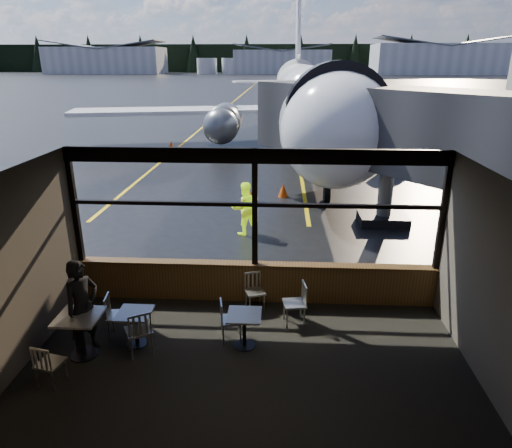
# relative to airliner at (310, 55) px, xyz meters

# --- Properties ---
(ground_plane) EXTENTS (520.00, 520.00, 0.00)m
(ground_plane) POSITION_rel_airliner_xyz_m (-2.11, 100.03, -5.51)
(ground_plane) COLOR black
(ground_plane) RESTS_ON ground
(carpet_floor) EXTENTS (8.00, 6.00, 0.01)m
(carpet_floor) POSITION_rel_airliner_xyz_m (-2.11, -22.97, -5.50)
(carpet_floor) COLOR black
(carpet_floor) RESTS_ON ground
(ceiling) EXTENTS (8.00, 6.00, 0.04)m
(ceiling) POSITION_rel_airliner_xyz_m (-2.11, -22.97, -2.01)
(ceiling) COLOR #38332D
(ceiling) RESTS_ON ground
(wall_right) EXTENTS (0.04, 6.00, 3.50)m
(wall_right) POSITION_rel_airliner_xyz_m (1.89, -22.97, -3.76)
(wall_right) COLOR #49433A
(wall_right) RESTS_ON ground
(window_sill) EXTENTS (8.00, 0.28, 0.90)m
(window_sill) POSITION_rel_airliner_xyz_m (-2.11, -19.97, -5.06)
(window_sill) COLOR #4C3217
(window_sill) RESTS_ON ground
(window_header) EXTENTS (8.00, 0.18, 0.30)m
(window_header) POSITION_rel_airliner_xyz_m (-2.11, -19.97, -2.16)
(window_header) COLOR black
(window_header) RESTS_ON ground
(mullion_left) EXTENTS (0.12, 0.12, 2.60)m
(mullion_left) POSITION_rel_airliner_xyz_m (-6.06, -19.97, -3.31)
(mullion_left) COLOR black
(mullion_left) RESTS_ON ground
(mullion_centre) EXTENTS (0.12, 0.12, 2.60)m
(mullion_centre) POSITION_rel_airliner_xyz_m (-2.11, -19.97, -3.31)
(mullion_centre) COLOR black
(mullion_centre) RESTS_ON ground
(mullion_right) EXTENTS (0.12, 0.12, 2.60)m
(mullion_right) POSITION_rel_airliner_xyz_m (1.84, -19.97, -3.31)
(mullion_right) COLOR black
(mullion_right) RESTS_ON ground
(window_transom) EXTENTS (8.00, 0.10, 0.08)m
(window_transom) POSITION_rel_airliner_xyz_m (-2.11, -19.97, -3.21)
(window_transom) COLOR black
(window_transom) RESTS_ON ground
(airliner) EXTENTS (30.72, 36.62, 11.02)m
(airliner) POSITION_rel_airliner_xyz_m (0.00, 0.00, 0.00)
(airliner) COLOR silver
(airliner) RESTS_ON ground_plane
(jet_bridge) EXTENTS (9.56, 11.69, 5.10)m
(jet_bridge) POSITION_rel_airliner_xyz_m (1.49, -14.47, -2.96)
(jet_bridge) COLOR #2C2C2E
(jet_bridge) RESTS_ON ground_plane
(cafe_table_near) EXTENTS (0.64, 0.64, 0.70)m
(cafe_table_near) POSITION_rel_airliner_xyz_m (-2.20, -21.77, -5.16)
(cafe_table_near) COLOR #A29E95
(cafe_table_near) RESTS_ON carpet_floor
(cafe_table_mid) EXTENTS (0.63, 0.63, 0.70)m
(cafe_table_mid) POSITION_rel_airliner_xyz_m (-4.29, -21.82, -5.16)
(cafe_table_mid) COLOR gray
(cafe_table_mid) RESTS_ON carpet_floor
(cafe_table_left) EXTENTS (0.77, 0.77, 0.85)m
(cafe_table_left) POSITION_rel_airliner_xyz_m (-5.17, -22.23, -5.09)
(cafe_table_left) COLOR #A49F97
(cafe_table_left) RESTS_ON carpet_floor
(chair_near_e) EXTENTS (0.59, 0.59, 0.93)m
(chair_near_e) POSITION_rel_airliner_xyz_m (-1.24, -20.92, -5.05)
(chair_near_e) COLOR #AAA599
(chair_near_e) RESTS_ON carpet_floor
(chair_near_w) EXTENTS (0.55, 0.55, 0.86)m
(chair_near_w) POSITION_rel_airliner_xyz_m (-2.48, -21.56, -5.08)
(chair_near_w) COLOR #B1ADA0
(chair_near_w) RESTS_ON carpet_floor
(chair_near_n) EXTENTS (0.58, 0.58, 0.84)m
(chair_near_n) POSITION_rel_airliner_xyz_m (-2.08, -20.37, -5.09)
(chair_near_n) COLOR #A9A499
(chair_near_n) RESTS_ON carpet_floor
(chair_mid_s) EXTENTS (0.70, 0.70, 0.94)m
(chair_mid_s) POSITION_rel_airliner_xyz_m (-4.14, -22.10, -5.04)
(chair_mid_s) COLOR beige
(chair_mid_s) RESTS_ON carpet_floor
(chair_mid_w) EXTENTS (0.56, 0.56, 0.91)m
(chair_mid_w) POSITION_rel_airliner_xyz_m (-4.70, -21.57, -5.06)
(chair_mid_w) COLOR #A9A599
(chair_mid_w) RESTS_ON carpet_floor
(chair_left_s) EXTENTS (0.54, 0.54, 0.83)m
(chair_left_s) POSITION_rel_airliner_xyz_m (-5.36, -23.05, -5.09)
(chair_left_s) COLOR #B2AEA1
(chair_left_s) RESTS_ON carpet_floor
(passenger) EXTENTS (0.74, 0.80, 1.83)m
(passenger) POSITION_rel_airliner_xyz_m (-5.17, -22.04, -4.59)
(passenger) COLOR black
(passenger) RESTS_ON carpet_floor
(ground_crew) EXTENTS (1.01, 0.92, 1.68)m
(ground_crew) POSITION_rel_airliner_xyz_m (-2.69, -15.73, -4.67)
(ground_crew) COLOR #BFF219
(ground_crew) RESTS_ON ground_plane
(cone_nose) EXTENTS (0.40, 0.40, 0.55)m
(cone_nose) POSITION_rel_airliner_xyz_m (-1.47, -11.50, -5.23)
(cone_nose) COLOR orange
(cone_nose) RESTS_ON ground_plane
(cone_wing) EXTENTS (0.37, 0.37, 0.51)m
(cone_wing) POSITION_rel_airliner_xyz_m (-8.43, -1.30, -5.26)
(cone_wing) COLOR #FF5108
(cone_wing) RESTS_ON ground_plane
(hangar_left) EXTENTS (45.00, 18.00, 11.00)m
(hangar_left) POSITION_rel_airliner_xyz_m (-72.11, 160.03, -0.01)
(hangar_left) COLOR silver
(hangar_left) RESTS_ON ground_plane
(hangar_mid) EXTENTS (38.00, 15.00, 10.00)m
(hangar_mid) POSITION_rel_airliner_xyz_m (-2.11, 165.03, -0.51)
(hangar_mid) COLOR silver
(hangar_mid) RESTS_ON ground_plane
(hangar_right) EXTENTS (50.00, 20.00, 12.00)m
(hangar_right) POSITION_rel_airliner_xyz_m (57.89, 158.03, 0.49)
(hangar_right) COLOR silver
(hangar_right) RESTS_ON ground_plane
(fuel_tank_a) EXTENTS (8.00, 8.00, 6.00)m
(fuel_tank_a) POSITION_rel_airliner_xyz_m (-32.11, 162.03, -2.51)
(fuel_tank_a) COLOR silver
(fuel_tank_a) RESTS_ON ground_plane
(fuel_tank_b) EXTENTS (8.00, 8.00, 6.00)m
(fuel_tank_b) POSITION_rel_airliner_xyz_m (-22.11, 162.03, -2.51)
(fuel_tank_b) COLOR silver
(fuel_tank_b) RESTS_ON ground_plane
(fuel_tank_c) EXTENTS (8.00, 8.00, 6.00)m
(fuel_tank_c) POSITION_rel_airliner_xyz_m (-12.11, 162.03, -2.51)
(fuel_tank_c) COLOR silver
(fuel_tank_c) RESTS_ON ground_plane
(treeline) EXTENTS (360.00, 3.00, 12.00)m
(treeline) POSITION_rel_airliner_xyz_m (-2.11, 190.03, 0.49)
(treeline) COLOR black
(treeline) RESTS_ON ground_plane
(cone_extra) EXTENTS (0.40, 0.40, 0.56)m
(cone_extra) POSITION_rel_airliner_xyz_m (-2.68, -12.63, -5.23)
(cone_extra) COLOR #C73B06
(cone_extra) RESTS_ON ground_plane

